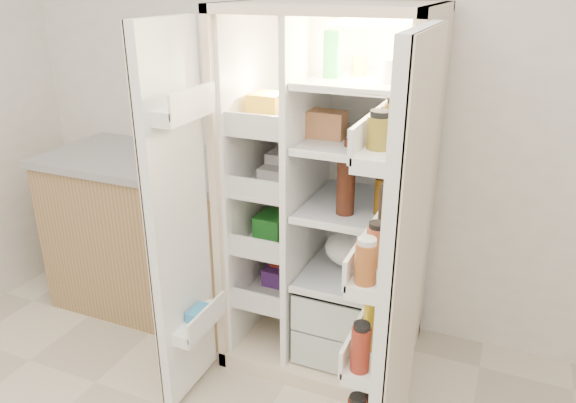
% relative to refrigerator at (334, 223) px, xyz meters
% --- Properties ---
extents(wall_back, '(4.00, 0.02, 2.70)m').
position_rel_refrigerator_xyz_m(wall_back, '(-0.10, 0.35, 0.61)').
color(wall_back, white).
rests_on(wall_back, floor).
extents(refrigerator, '(0.92, 0.70, 1.80)m').
position_rel_refrigerator_xyz_m(refrigerator, '(0.00, 0.00, 0.00)').
color(refrigerator, beige).
rests_on(refrigerator, floor).
extents(freezer_door, '(0.15, 0.40, 1.72)m').
position_rel_refrigerator_xyz_m(freezer_door, '(-0.52, -0.60, 0.15)').
color(freezer_door, white).
rests_on(freezer_door, floor).
extents(fridge_door, '(0.17, 0.58, 1.72)m').
position_rel_refrigerator_xyz_m(fridge_door, '(0.46, -0.69, 0.13)').
color(fridge_door, white).
rests_on(fridge_door, floor).
extents(kitchen_counter, '(1.31, 0.70, 0.95)m').
position_rel_refrigerator_xyz_m(kitchen_counter, '(-1.09, 0.01, -0.26)').
color(kitchen_counter, '#A37B51').
rests_on(kitchen_counter, floor).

